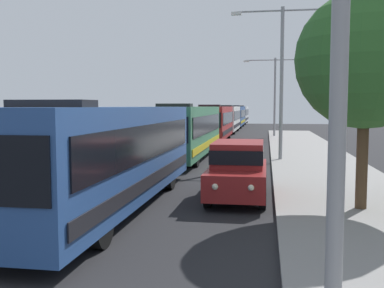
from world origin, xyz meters
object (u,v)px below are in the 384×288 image
Objects in this scene: bus_tail_end at (240,114)px; bus_second_in_line at (187,130)px; bus_rear at (234,116)px; bus_middle at (214,122)px; white_suv at (238,168)px; box_truck_oncoming at (226,113)px; streetlamp_far at (275,88)px; streetlamp_mid at (282,67)px; bus_fourth_in_line at (227,118)px; bus_lead at (110,153)px; roadside_tree at (365,60)px.

bus_second_in_line is at bearing -90.00° from bus_tail_end.
bus_middle is at bearing -90.00° from bus_rear.
box_truck_oncoming reaches higher than white_suv.
bus_middle is 8.29m from streetlamp_far.
streetlamp_mid is (5.40, -0.74, 3.51)m from bus_second_in_line.
bus_fourth_in_line is 1.41× the size of streetlamp_mid.
bus_lead is at bearing -90.00° from bus_tail_end.
bus_tail_end is at bearing 93.29° from white_suv.
streetlamp_mid is (5.40, -14.44, 3.51)m from bus_middle.
bus_lead is 39.74m from bus_fourth_in_line.
bus_lead and bus_tail_end have the same top height.
bus_tail_end reaches higher than white_suv.
bus_middle reaches higher than box_truck_oncoming.
white_suv is (3.70, -37.69, -0.66)m from bus_fourth_in_line.
bus_lead is 1.01× the size of bus_rear.
bus_middle is 1.28× the size of streetlamp_mid.
white_suv is 11.33m from streetlamp_mid.
bus_fourth_in_line and bus_tail_end have the same top height.
bus_middle is 15.81m from streetlamp_mid.
roadside_tree is at bearing 4.47° from bus_lead.
bus_middle and bus_fourth_in_line have the same top height.
bus_lead is at bearing -90.00° from bus_middle.
bus_rear is 52.74m from roadside_tree.
streetlamp_mid is at bearing -82.37° from bus_rear.
bus_tail_end is (0.00, 39.53, 0.00)m from bus_middle.
bus_tail_end is 34.69m from streetlamp_far.
bus_rear is at bearing -81.90° from box_truck_oncoming.
bus_middle is (-0.00, 26.89, -0.00)m from bus_lead.
streetlamp_far is (0.00, 19.85, -0.30)m from streetlamp_mid.
bus_tail_end is (-0.00, 53.22, -0.00)m from bus_second_in_line.
bus_lead is 1.00× the size of bus_tail_end.
bus_fourth_in_line is 1.46× the size of box_truck_oncoming.
streetlamp_mid is at bearing 66.56° from bus_lead.
bus_middle is 27.44m from roadside_tree.
bus_fourth_in_line is 1.53× the size of streetlamp_far.
box_truck_oncoming is (-3.30, 75.93, 0.02)m from bus_lead.
streetlamp_far reaches higher than bus_second_in_line.
roadside_tree is at bearing -82.03° from bus_rear.
bus_tail_end is (0.00, 13.68, 0.00)m from bus_rear.
box_truck_oncoming is at bearing 98.01° from roadside_tree.
roadside_tree reaches higher than bus_middle.
bus_rear is 23.43m from box_truck_oncoming.
streetlamp_mid is 19.85m from streetlamp_far.
bus_fourth_in_line is at bearing 101.19° from streetlamp_mid.
bus_rear is at bearing 90.00° from bus_second_in_line.
streetlamp_far is at bearing 80.51° from bus_lead.
bus_second_in_line is at bearing -90.00° from bus_middle.
roadside_tree reaches higher than box_truck_oncoming.
bus_rear is at bearing 97.97° from roadside_tree.
bus_middle and bus_tail_end have the same top height.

